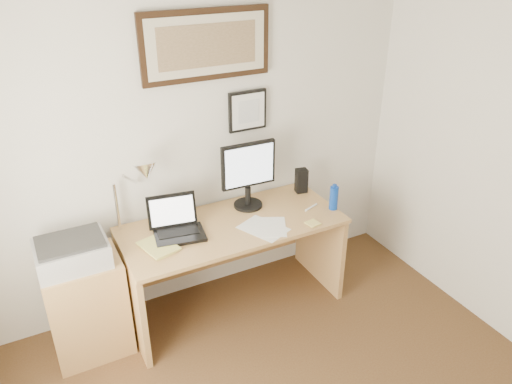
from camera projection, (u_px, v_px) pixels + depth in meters
wall_back at (190, 145)px, 3.59m from camera, size 3.50×0.02×2.50m
side_cabinet at (87, 306)px, 3.38m from camera, size 0.50×0.40×0.73m
water_bottle at (334, 198)px, 3.75m from camera, size 0.06×0.06×0.18m
bottle_cap at (335, 186)px, 3.70m from camera, size 0.03×0.03×0.02m
speaker at (301, 181)px, 3.99m from camera, size 0.10×0.09×0.20m
paper_sheet_a at (263, 228)px, 3.53m from camera, size 0.34×0.39×0.00m
paper_sheet_b at (272, 227)px, 3.55m from camera, size 0.29×0.33×0.00m
sticky_pad at (313, 223)px, 3.58m from camera, size 0.10×0.10×0.01m
marker_pen at (311, 207)px, 3.79m from camera, size 0.14×0.06×0.02m
book at (146, 252)px, 3.26m from camera, size 0.25×0.30×0.02m
desk at (228, 245)px, 3.77m from camera, size 1.60×0.70×0.75m
laptop at (177, 226)px, 3.45m from camera, size 0.38×0.35×0.26m
lcd_monitor at (248, 172)px, 3.69m from camera, size 0.42×0.22×0.52m
printer at (72, 252)px, 3.15m from camera, size 0.44×0.34×0.18m
desk_lamp at (143, 174)px, 3.31m from camera, size 0.29×0.27×0.53m
picture_large at (207, 45)px, 3.31m from camera, size 0.92×0.04×0.47m
picture_small at (248, 111)px, 3.66m from camera, size 0.30×0.03×0.30m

